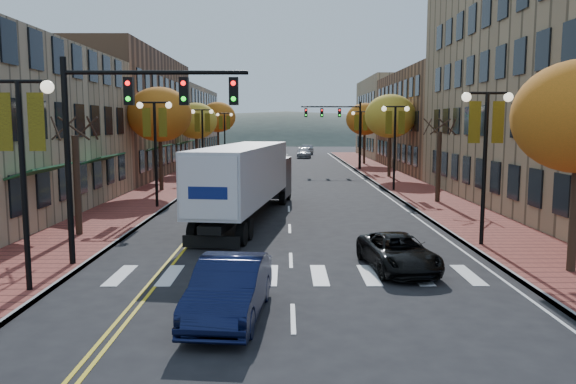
{
  "coord_description": "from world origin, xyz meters",
  "views": [
    {
      "loc": [
        -0.18,
        -15.57,
        4.88
      ],
      "look_at": [
        -0.09,
        6.1,
        2.2
      ],
      "focal_mm": 35.0,
      "sensor_mm": 36.0,
      "label": 1
    }
  ],
  "objects": [
    {
      "name": "ground",
      "position": [
        0.0,
        0.0,
        0.0
      ],
      "size": [
        200.0,
        200.0,
        0.0
      ],
      "primitive_type": "plane",
      "color": "black",
      "rests_on": "ground"
    },
    {
      "name": "sidewalk_left",
      "position": [
        -9.0,
        32.5,
        0.07
      ],
      "size": [
        4.0,
        85.0,
        0.15
      ],
      "primitive_type": "cube",
      "color": "brown",
      "rests_on": "ground"
    },
    {
      "name": "sidewalk_right",
      "position": [
        9.0,
        32.5,
        0.07
      ],
      "size": [
        4.0,
        85.0,
        0.15
      ],
      "primitive_type": "cube",
      "color": "brown",
      "rests_on": "ground"
    },
    {
      "name": "building_left_mid",
      "position": [
        -17.0,
        36.0,
        5.5
      ],
      "size": [
        12.0,
        24.0,
        11.0
      ],
      "primitive_type": "cube",
      "color": "brown",
      "rests_on": "ground"
    },
    {
      "name": "building_left_far",
      "position": [
        -17.0,
        61.0,
        4.75
      ],
      "size": [
        12.0,
        26.0,
        9.5
      ],
      "primitive_type": "cube",
      "color": "#9E8966",
      "rests_on": "ground"
    },
    {
      "name": "building_right_mid",
      "position": [
        18.5,
        42.0,
        5.0
      ],
      "size": [
        15.0,
        24.0,
        10.0
      ],
      "primitive_type": "cube",
      "color": "brown",
      "rests_on": "ground"
    },
    {
      "name": "building_right_far",
      "position": [
        18.5,
        64.0,
        5.5
      ],
      "size": [
        15.0,
        20.0,
        11.0
      ],
      "primitive_type": "cube",
      "color": "#9E8966",
      "rests_on": "ground"
    },
    {
      "name": "tree_left_a",
      "position": [
        -9.0,
        8.0,
        2.25
      ],
      "size": [
        0.28,
        0.28,
        4.2
      ],
      "color": "#382619",
      "rests_on": "sidewalk_left"
    },
    {
      "name": "tree_left_b",
      "position": [
        -9.0,
        24.0,
        5.45
      ],
      "size": [
        4.48,
        4.48,
        7.21
      ],
      "color": "#382619",
      "rests_on": "sidewalk_left"
    },
    {
      "name": "tree_left_c",
      "position": [
        -9.0,
        40.0,
        5.05
      ],
      "size": [
        4.16,
        4.16,
        6.69
      ],
      "color": "#382619",
      "rests_on": "sidewalk_left"
    },
    {
      "name": "tree_left_d",
      "position": [
        -9.0,
        58.0,
        5.6
      ],
      "size": [
        4.61,
        4.61,
        7.42
      ],
      "color": "#382619",
      "rests_on": "sidewalk_left"
    },
    {
      "name": "tree_right_b",
      "position": [
        9.0,
        18.0,
        2.25
      ],
      "size": [
        0.28,
        0.28,
        4.2
      ],
      "color": "#382619",
      "rests_on": "sidewalk_right"
    },
    {
      "name": "tree_right_c",
      "position": [
        9.0,
        34.0,
        5.45
      ],
      "size": [
        4.48,
        4.48,
        7.21
      ],
      "color": "#382619",
      "rests_on": "sidewalk_right"
    },
    {
      "name": "tree_right_d",
      "position": [
        9.0,
        50.0,
        5.29
      ],
      "size": [
        4.35,
        4.35,
        7.0
      ],
      "color": "#382619",
      "rests_on": "sidewalk_right"
    },
    {
      "name": "lamp_left_a",
      "position": [
        -7.5,
        0.0,
        4.29
      ],
      "size": [
        1.96,
        0.36,
        6.05
      ],
      "color": "black",
      "rests_on": "ground"
    },
    {
      "name": "lamp_left_b",
      "position": [
        -7.5,
        16.0,
        4.29
      ],
      "size": [
        1.96,
        0.36,
        6.05
      ],
      "color": "black",
      "rests_on": "ground"
    },
    {
      "name": "lamp_left_c",
      "position": [
        -7.5,
        34.0,
        4.29
      ],
      "size": [
        1.96,
        0.36,
        6.05
      ],
      "color": "black",
      "rests_on": "ground"
    },
    {
      "name": "lamp_left_d",
      "position": [
        -7.5,
        52.0,
        4.29
      ],
      "size": [
        1.96,
        0.36,
        6.05
      ],
      "color": "black",
      "rests_on": "ground"
    },
    {
      "name": "lamp_right_a",
      "position": [
        7.5,
        6.0,
        4.29
      ],
      "size": [
        1.96,
        0.36,
        6.05
      ],
      "color": "black",
      "rests_on": "ground"
    },
    {
      "name": "lamp_right_b",
      "position": [
        7.5,
        24.0,
        4.29
      ],
      "size": [
        1.96,
        0.36,
        6.05
      ],
      "color": "black",
      "rests_on": "ground"
    },
    {
      "name": "lamp_right_c",
      "position": [
        7.5,
        42.0,
        4.29
      ],
      "size": [
        1.96,
        0.36,
        6.05
      ],
      "color": "black",
      "rests_on": "ground"
    },
    {
      "name": "traffic_mast_near",
      "position": [
        -5.48,
        3.0,
        4.92
      ],
      "size": [
        6.1,
        0.35,
        7.0
      ],
      "color": "black",
      "rests_on": "ground"
    },
    {
      "name": "traffic_mast_far",
      "position": [
        5.48,
        42.0,
        4.92
      ],
      "size": [
        6.1,
        0.34,
        7.0
      ],
      "color": "black",
      "rests_on": "ground"
    },
    {
      "name": "semi_truck",
      "position": [
        -2.06,
        12.58,
        2.21
      ],
      "size": [
        4.49,
        15.33,
        3.78
      ],
      "rotation": [
        0.0,
        0.0,
        -0.14
      ],
      "color": "black",
      "rests_on": "ground"
    },
    {
      "name": "navy_sedan",
      "position": [
        -1.59,
        -1.95,
        0.76
      ],
      "size": [
        2.01,
        4.71,
        1.51
      ],
      "primitive_type": "imported",
      "rotation": [
        0.0,
        0.0,
        -0.09
      ],
      "color": "black",
      "rests_on": "ground"
    },
    {
      "name": "black_suv",
      "position": [
        3.56,
        2.69,
        0.59
      ],
      "size": [
        2.46,
        4.45,
        1.18
      ],
      "primitive_type": "imported",
      "rotation": [
        0.0,
        0.0,
        0.12
      ],
      "color": "black",
      "rests_on": "ground"
    },
    {
      "name": "car_far_white",
      "position": [
        -3.92,
        48.33,
        0.67
      ],
      "size": [
        1.94,
        4.07,
        1.34
      ],
      "primitive_type": "imported",
      "rotation": [
        0.0,
        0.0,
        0.09
      ],
      "color": "white",
      "rests_on": "ground"
    },
    {
      "name": "car_far_silver",
      "position": [
        2.39,
        62.99,
        0.7
      ],
      "size": [
        2.18,
        4.9,
        1.4
      ],
      "primitive_type": "imported",
      "rotation": [
        0.0,
        0.0,
        -0.05
      ],
      "color": "#929299",
      "rests_on": "ground"
    },
    {
      "name": "car_far_oncoming",
      "position": [
        3.19,
        72.21,
        0.72
      ],
      "size": [
        1.77,
        4.45,
        1.44
      ],
      "primitive_type": "imported",
      "rotation": [
        0.0,
        0.0,
        3.2
      ],
      "color": "#9C9CA3",
      "rests_on": "ground"
    }
  ]
}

